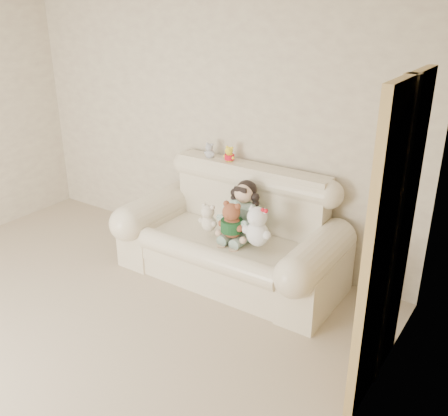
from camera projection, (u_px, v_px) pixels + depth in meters
floor at (5, 369)px, 3.66m from camera, size 5.00×5.00×0.00m
wall_back at (205, 124)px, 5.06m from camera, size 4.50×0.00×4.50m
wall_right at (296, 323)px, 1.99m from camera, size 0.00×5.00×5.00m
sofa at (230, 228)px, 4.66m from camera, size 2.10×0.95×1.03m
door_panel at (389, 244)px, 3.17m from camera, size 0.06×0.90×2.10m
seated_child at (244, 209)px, 4.60m from camera, size 0.37×0.43×0.55m
brown_teddy at (232, 217)px, 4.44m from camera, size 0.26×0.21×0.40m
white_cat at (258, 222)px, 4.29m from camera, size 0.32×0.28×0.43m
cream_teddy at (208, 215)px, 4.58m from camera, size 0.24×0.22×0.31m
yellow_mini_bear at (229, 153)px, 4.82m from camera, size 0.14×0.12×0.19m
grey_mini_plush at (210, 149)px, 4.93m from camera, size 0.13×0.10×0.19m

